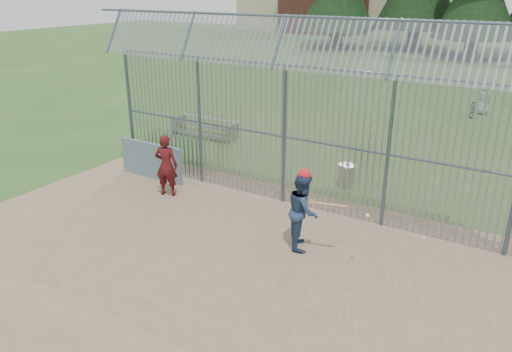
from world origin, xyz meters
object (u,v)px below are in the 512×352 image
Objects in this scene: trash_can at (347,176)px; bleacher at (205,127)px; onlooker at (166,165)px; dugout_wall at (151,160)px; batter at (303,211)px.

bleacher is (-7.25, 2.16, 0.03)m from trash_can.
trash_can is (4.37, 3.47, -0.59)m from onlooker.
onlooker is 2.31× the size of trash_can.
onlooker is at bearing -30.51° from dugout_wall.
onlooker is (-4.92, 0.70, 0.01)m from batter.
trash_can is 7.56m from bleacher.
onlooker is (1.39, -0.82, 0.35)m from dugout_wall.
onlooker is 6.35m from bleacher.
dugout_wall is at bearing -72.88° from bleacher.
trash_can is at bearing -19.30° from batter.
batter reaches higher than dugout_wall.
dugout_wall reaches higher than bleacher.
batter reaches higher than bleacher.
onlooker is at bearing -62.94° from bleacher.
trash_can is (5.76, 2.65, -0.24)m from dugout_wall.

